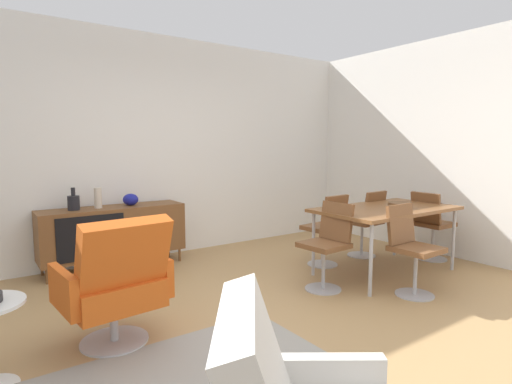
% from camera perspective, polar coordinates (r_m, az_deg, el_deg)
% --- Properties ---
extents(ground_plane, '(8.32, 8.32, 0.00)m').
position_cam_1_polar(ground_plane, '(3.40, 2.07, -18.24)').
color(ground_plane, tan).
extents(wall_back, '(6.80, 0.12, 2.80)m').
position_cam_1_polar(wall_back, '(5.39, -14.99, 6.04)').
color(wall_back, white).
rests_on(wall_back, ground_plane).
extents(wall_right, '(0.12, 5.60, 2.80)m').
position_cam_1_polar(wall_right, '(5.64, 29.10, 5.46)').
color(wall_right, white).
rests_on(wall_right, ground_plane).
extents(sideboard, '(1.60, 0.45, 0.72)m').
position_cam_1_polar(sideboard, '(5.03, -19.24, -5.14)').
color(sideboard, brown).
rests_on(sideboard, ground_plane).
extents(vase_cobalt, '(0.18, 0.18, 0.14)m').
position_cam_1_polar(vase_cobalt, '(5.04, -17.07, -1.01)').
color(vase_cobalt, navy).
rests_on(vase_cobalt, sideboard).
extents(vase_sculptural_dark, '(0.12, 0.12, 0.25)m').
position_cam_1_polar(vase_sculptural_dark, '(4.88, -24.07, -1.32)').
color(vase_sculptural_dark, black).
rests_on(vase_sculptural_dark, sideboard).
extents(vase_ceramic_small, '(0.08, 0.08, 0.23)m').
position_cam_1_polar(vase_ceramic_small, '(4.93, -21.15, -0.78)').
color(vase_ceramic_small, beige).
rests_on(vase_ceramic_small, sideboard).
extents(dining_table, '(1.60, 0.90, 0.74)m').
position_cam_1_polar(dining_table, '(4.76, 17.66, -2.57)').
color(dining_table, brown).
rests_on(dining_table, ground_plane).
extents(wooden_bowl_on_table, '(0.26, 0.26, 0.06)m').
position_cam_1_polar(wooden_bowl_on_table, '(4.76, 19.42, -1.74)').
color(wooden_bowl_on_table, brown).
rests_on(wooden_bowl_on_table, dining_table).
extents(dining_chair_back_left, '(0.43, 0.45, 0.86)m').
position_cam_1_polar(dining_chair_back_left, '(4.90, 9.87, -4.82)').
color(dining_chair_back_left, brown).
rests_on(dining_chair_back_left, ground_plane).
extents(dining_chair_back_right, '(0.42, 0.45, 0.86)m').
position_cam_1_polar(dining_chair_back_right, '(5.41, 15.12, -3.88)').
color(dining_chair_back_right, brown).
rests_on(dining_chair_back_right, ground_plane).
extents(dining_chair_far_end, '(0.43, 0.41, 0.86)m').
position_cam_1_polar(dining_chair_far_end, '(5.52, 23.16, -3.97)').
color(dining_chair_far_end, brown).
rests_on(dining_chair_far_end, ground_plane).
extents(dining_chair_front_left, '(0.41, 0.43, 0.86)m').
position_cam_1_polar(dining_chair_front_left, '(4.20, 20.76, -7.03)').
color(dining_chair_front_left, brown).
rests_on(dining_chair_front_left, ground_plane).
extents(dining_chair_near_window, '(0.45, 0.42, 0.86)m').
position_cam_1_polar(dining_chair_near_window, '(4.14, 10.00, -6.90)').
color(dining_chair_near_window, brown).
rests_on(dining_chair_near_window, ground_plane).
extents(lounge_chair_red, '(0.76, 0.71, 0.95)m').
position_cam_1_polar(lounge_chair_red, '(3.10, -18.93, -11.77)').
color(lounge_chair_red, '#D85919').
rests_on(lounge_chair_red, ground_plane).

